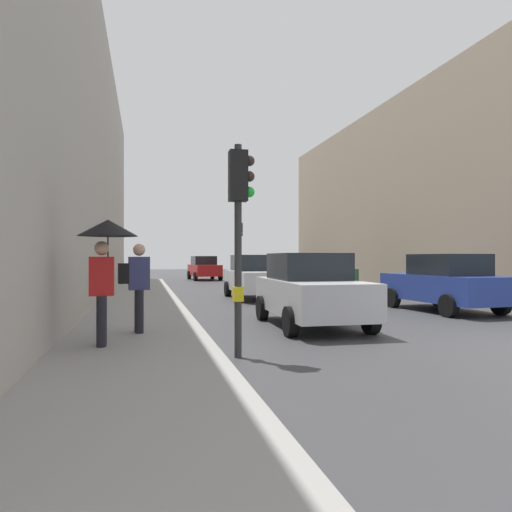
{
  "coord_description": "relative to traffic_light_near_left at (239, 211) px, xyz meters",
  "views": [
    {
      "loc": [
        -6.7,
        -7.57,
        1.65
      ],
      "look_at": [
        -2.45,
        10.37,
        1.71
      ],
      "focal_mm": 33.13,
      "sensor_mm": 36.0,
      "label": 1
    }
  ],
  "objects": [
    {
      "name": "sidewalk_kerb",
      "position": [
        -1.68,
        5.91,
        -2.35
      ],
      "size": [
        2.71,
        40.0,
        0.16
      ],
      "primitive_type": "cube",
      "color": "gray",
      "rests_on": "ground"
    },
    {
      "name": "pedestrian_with_grey_backpack",
      "position": [
        -1.68,
        2.01,
        -1.27
      ],
      "size": [
        0.63,
        0.36,
        1.77
      ],
      "color": "black",
      "rests_on": "sidewalk_kerb"
    },
    {
      "name": "pedestrian_with_umbrella",
      "position": [
        -2.17,
        0.7,
        -0.59
      ],
      "size": [
        1.0,
        1.0,
        2.14
      ],
      "color": "black",
      "rests_on": "sidewalk_kerb"
    },
    {
      "name": "building_facade_right",
      "position": [
        16.65,
        15.65,
        2.45
      ],
      "size": [
        12.0,
        26.22,
        9.76
      ],
      "primitive_type": "cube",
      "color": "gray",
      "rests_on": "ground"
    },
    {
      "name": "car_dark_suv",
      "position": [
        7.74,
        24.83,
        -1.56
      ],
      "size": [
        2.17,
        4.28,
        1.76
      ],
      "color": "black",
      "rests_on": "ground"
    },
    {
      "name": "car_red_sedan",
      "position": [
        2.78,
        27.22,
        -1.56
      ],
      "size": [
        2.26,
        4.32,
        1.76
      ],
      "color": "red",
      "rests_on": "ground"
    },
    {
      "name": "car_white_compact",
      "position": [
        2.81,
        10.82,
        -1.56
      ],
      "size": [
        2.02,
        4.2,
        1.76
      ],
      "color": "silver",
      "rests_on": "ground"
    },
    {
      "name": "car_silver_hatchback",
      "position": [
        2.37,
        3.12,
        -1.56
      ],
      "size": [
        2.1,
        4.24,
        1.76
      ],
      "color": "#BCBCC1",
      "rests_on": "ground"
    },
    {
      "name": "car_green_estate",
      "position": [
        7.25,
        14.56,
        -1.56
      ],
      "size": [
        2.03,
        4.21,
        1.76
      ],
      "color": "#2D6038",
      "rests_on": "ground"
    },
    {
      "name": "car_blue_van",
      "position": [
        7.46,
        5.13,
        -1.56
      ],
      "size": [
        2.24,
        4.31,
        1.76
      ],
      "color": "navy",
      "rests_on": "ground"
    },
    {
      "name": "ground_plane",
      "position": [
        5.17,
        -0.09,
        -2.43
      ],
      "size": [
        120.0,
        120.0,
        0.0
      ],
      "primitive_type": "plane",
      "color": "#38383A"
    },
    {
      "name": "traffic_light_near_left",
      "position": [
        0.0,
        0.0,
        0.0
      ],
      "size": [
        0.43,
        0.25,
        3.53
      ],
      "color": "#2D2D2D",
      "rests_on": "ground"
    },
    {
      "name": "traffic_light_far_median",
      "position": [
        4.54,
        22.34,
        0.32
      ],
      "size": [
        0.25,
        0.43,
        4.0
      ],
      "color": "#2D2D2D",
      "rests_on": "ground"
    }
  ]
}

